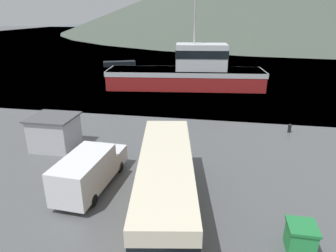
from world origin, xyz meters
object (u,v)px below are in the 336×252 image
(dock_kiosk, at_px, (55,132))
(tour_bus, at_px, (166,183))
(fishing_boat, at_px, (189,72))
(storage_bin, at_px, (301,238))
(delivery_van, at_px, (89,170))
(small_boat, at_px, (119,64))

(dock_kiosk, bearing_deg, tour_bus, -33.49)
(tour_bus, distance_m, dock_kiosk, 11.72)
(tour_bus, bearing_deg, fishing_boat, 84.35)
(tour_bus, height_order, fishing_boat, fishing_boat)
(dock_kiosk, bearing_deg, storage_bin, -26.61)
(tour_bus, distance_m, delivery_van, 5.07)
(tour_bus, xyz_separation_m, delivery_van, (-4.80, 1.53, -0.58))
(fishing_boat, bearing_deg, storage_bin, -171.01)
(fishing_boat, relative_size, storage_bin, 16.33)
(small_boat, bearing_deg, dock_kiosk, 168.56)
(dock_kiosk, bearing_deg, small_boat, 101.21)
(tour_bus, height_order, storage_bin, tour_bus)
(dock_kiosk, bearing_deg, fishing_boat, 69.66)
(storage_bin, relative_size, small_boat, 0.21)
(delivery_van, bearing_deg, small_boat, 109.88)
(tour_bus, distance_m, fishing_boat, 27.84)
(fishing_boat, bearing_deg, delivery_van, 167.18)
(tour_bus, height_order, small_boat, tour_bus)
(tour_bus, distance_m, storage_bin, 6.53)
(dock_kiosk, distance_m, small_boat, 37.49)
(delivery_van, relative_size, small_boat, 0.98)
(tour_bus, relative_size, delivery_van, 1.72)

